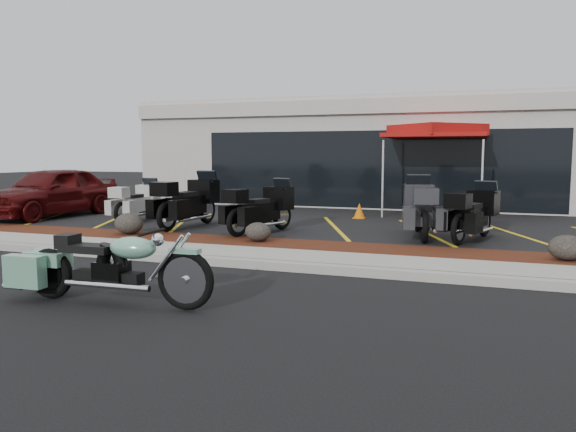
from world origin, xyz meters
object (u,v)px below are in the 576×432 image
at_px(touring_white, 151,198).
at_px(parked_car, 51,192).
at_px(traffic_cone, 359,211).
at_px(popup_canopy, 436,133).
at_px(hero_cruiser, 185,271).

xyz_separation_m(touring_white, parked_car, (-3.12, -0.54, 0.16)).
xyz_separation_m(parked_car, traffic_cone, (8.83, 2.62, -0.53)).
bearing_deg(parked_car, touring_white, 14.26).
bearing_deg(popup_canopy, parked_car, -172.44).
bearing_deg(popup_canopy, hero_cruiser, -115.40).
distance_m(parked_car, popup_canopy, 11.84).
bearing_deg(traffic_cone, parked_car, -163.46).
distance_m(hero_cruiser, popup_canopy, 12.08).
distance_m(hero_cruiser, parked_car, 11.28).
distance_m(touring_white, parked_car, 3.17).
bearing_deg(touring_white, popup_canopy, -64.73).
distance_m(hero_cruiser, touring_white, 9.53).
relative_size(touring_white, popup_canopy, 0.56).
height_order(touring_white, traffic_cone, touring_white).
bearing_deg(hero_cruiser, traffic_cone, 87.09).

